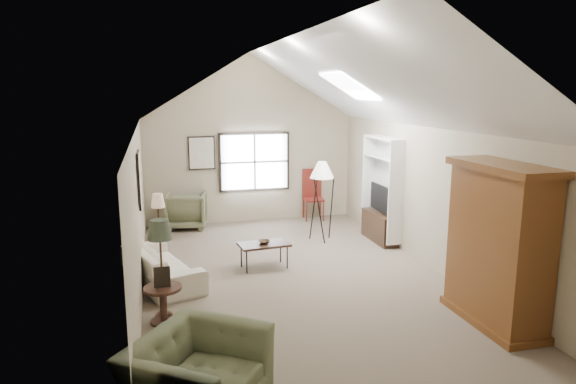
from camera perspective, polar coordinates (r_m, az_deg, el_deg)
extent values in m
cube|color=#726451|center=(8.93, 0.66, -9.34)|extent=(5.00, 8.00, 0.01)
cube|color=tan|center=(12.41, -4.22, 2.45)|extent=(5.00, 0.01, 2.50)
cube|color=tan|center=(5.00, 13.16, -11.26)|extent=(5.00, 0.01, 2.50)
cube|color=tan|center=(8.28, -16.26, -2.39)|extent=(0.01, 8.00, 2.50)
cube|color=tan|center=(9.53, 15.34, -0.60)|extent=(0.01, 8.00, 2.50)
cube|color=black|center=(12.36, -3.74, 3.36)|extent=(1.72, 0.08, 1.42)
cube|color=black|center=(8.48, -16.20, 1.37)|extent=(0.68, 0.04, 0.88)
cube|color=black|center=(12.16, -9.57, 4.29)|extent=(0.62, 0.04, 0.78)
cube|color=brown|center=(7.45, 22.34, -5.50)|extent=(0.60, 1.50, 2.20)
cube|color=white|center=(10.86, 10.39, 0.51)|extent=(0.32, 1.30, 2.10)
cube|color=#382316|center=(11.04, 10.14, -3.84)|extent=(0.34, 1.18, 0.60)
cube|color=black|center=(10.90, 10.25, -0.69)|extent=(0.05, 0.90, 0.55)
imported|color=silver|center=(8.86, -13.92, -7.78)|extent=(1.40, 2.20, 0.60)
imported|color=#616949|center=(5.34, -9.98, -19.71)|extent=(1.62, 1.65, 0.81)
imported|color=#595D41|center=(12.09, -11.22, -2.00)|extent=(1.03, 1.05, 0.83)
cube|color=#382117|center=(9.27, -2.66, -7.07)|extent=(0.94, 0.58, 0.46)
imported|color=#3D2B19|center=(9.19, -2.68, -5.56)|extent=(0.23, 0.23, 0.05)
cylinder|color=#3D2419|center=(7.38, -13.68, -12.06)|extent=(0.65, 0.65, 0.51)
cube|color=maroon|center=(12.59, 2.85, -0.32)|extent=(0.53, 0.53, 1.24)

